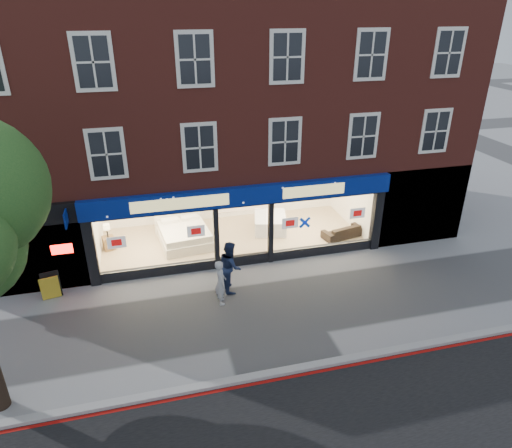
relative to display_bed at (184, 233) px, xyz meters
name	(u,v)px	position (x,y,z in m)	size (l,w,h in m)	color
ground	(265,310)	(2.07, -5.36, -0.48)	(120.00, 120.00, 0.00)	gray
kerb_line	(295,376)	(2.07, -8.46, -0.48)	(60.00, 0.10, 0.01)	#8C0A07
kerb_stone	(293,369)	(2.07, -8.26, -0.42)	(60.00, 0.25, 0.12)	gray
showroom_floor	(233,238)	(2.07, -0.11, -0.43)	(11.00, 4.50, 0.10)	tan
building	(220,73)	(2.05, 1.57, 6.19)	(19.00, 8.26, 10.30)	maroon
display_bed	(184,233)	(0.00, 0.00, 0.00)	(2.25, 2.61, 1.38)	white
bedside_table	(109,243)	(-3.03, 0.11, -0.11)	(0.45, 0.45, 0.55)	brown
mattress_stack	(270,223)	(3.83, 0.20, -0.04)	(1.71, 1.97, 0.67)	white
sofa	(343,231)	(6.67, -1.23, -0.11)	(1.82, 0.71, 0.53)	black
a_board	(51,286)	(-4.83, -2.88, -0.01)	(0.62, 0.40, 0.95)	gold
pedestrian_grey	(221,282)	(0.75, -4.56, 0.32)	(0.58, 0.38, 1.60)	#A2A4A9
pedestrian_blue	(230,266)	(1.23, -3.84, 0.45)	(0.90, 0.71, 1.86)	#172242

